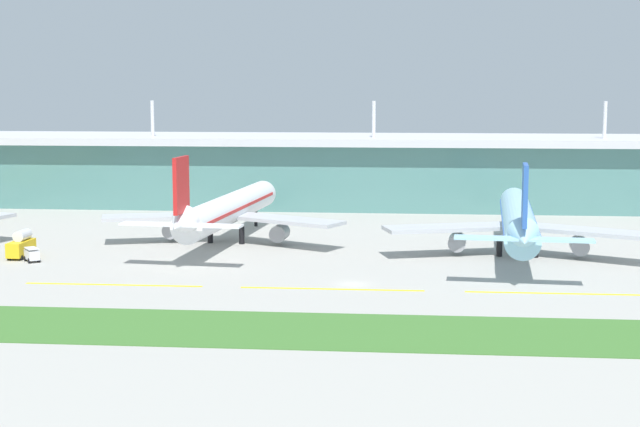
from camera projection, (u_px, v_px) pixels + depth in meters
The scene contains 10 objects.
ground_plane at pixel (353, 284), 146.06m from camera, with size 600.00×600.00×0.00m, color #A8A59E.
terminal_building at pixel (374, 170), 239.55m from camera, with size 288.00×34.00×26.91m.
airliner_near_middle at pixel (228, 210), 184.24m from camera, with size 48.56×63.59×18.90m.
airliner_far_middle at pixel (518, 220), 169.88m from camera, with size 48.62×63.70×18.90m.
taxiway_stripe_mid_west at pixel (114, 285), 145.48m from camera, with size 28.00×0.70×0.04m, color yellow.
taxiway_stripe_centre at pixel (332, 289), 142.43m from camera, with size 28.00×0.70×0.04m, color yellow.
taxiway_stripe_mid_east at pixel (560, 294), 139.38m from camera, with size 28.00×0.70×0.04m, color yellow.
grass_verge at pixel (341, 331), 118.00m from camera, with size 300.00×18.00×0.10m, color #3D702D.
fuel_truck at pixel (21, 245), 168.46m from camera, with size 2.89×7.29×4.95m.
baggage_cart at pixel (32, 255), 164.38m from camera, with size 3.65×3.95×2.48m.
Camera 1 is at (7.82, -143.10, 30.71)m, focal length 52.70 mm.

